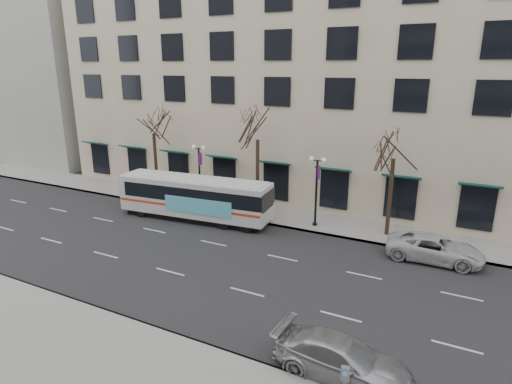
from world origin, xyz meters
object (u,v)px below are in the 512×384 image
Objects in this scene: lamp_post_left at (200,173)px; lamp_post_right at (316,188)px; tree_far_mid at (258,127)px; silver_car at (343,359)px; pay_station at (345,376)px; white_pickup at (435,248)px; tree_far_right at (395,144)px; city_bus at (195,197)px; tree_far_left at (153,122)px.

lamp_post_left and lamp_post_right have the same top height.
silver_car is at bearing -53.32° from tree_far_mid.
lamp_post_left is 3.79× the size of pay_station.
pay_station is at bearing 172.02° from white_pickup.
city_bus is (-13.70, -3.13, -4.66)m from tree_far_right.
lamp_post_left reaches higher than silver_car.
city_bus is (6.30, -3.13, -4.93)m from tree_far_left.
lamp_post_left is 22.96m from pay_station.
tree_far_left is at bearing 177.71° from lamp_post_right.
silver_car is at bearing 95.38° from pay_station.
lamp_post_right reaches higher than white_pickup.
tree_far_right is at bearing -0.00° from tree_far_mid.
pay_station is (1.62, -16.34, -5.28)m from tree_far_right.
tree_far_right is 5.86× the size of pay_station.
pay_station is at bearing -46.04° from city_bus.
white_pickup is at bearing -6.67° from silver_car.
tree_far_left is 1.60× the size of lamp_post_right.
white_pickup is at bearing -13.59° from lamp_post_right.
tree_far_left is at bearing 173.17° from lamp_post_left.
tree_far_right is 1.55× the size of lamp_post_left.
tree_far_right is at bearing 2.29° from lamp_post_left.
pay_station is at bearing -54.57° from tree_far_mid.
tree_far_left is 1.03× the size of tree_far_right.
tree_far_left reaches higher than city_bus.
tree_far_mid reaches higher than tree_far_right.
white_pickup is (8.27, -2.00, -2.17)m from lamp_post_right.
tree_far_right is at bearing 82.46° from pay_station.
tree_far_right reaches higher than city_bus.
tree_far_mid is 6.41m from lamp_post_right.
lamp_post_left is 21.76m from silver_car.
silver_car is (16.16, -14.40, -2.17)m from lamp_post_left.
tree_far_right is at bearing 50.51° from white_pickup.
lamp_post_right is (5.01, -0.60, -3.96)m from tree_far_mid.
tree_far_right reaches higher than white_pickup.
silver_car is at bearing 169.25° from white_pickup.
tree_far_left reaches higher than white_pickup.
tree_far_left is 1.57× the size of silver_car.
pay_station is (6.62, -15.74, -1.80)m from lamp_post_right.
tree_far_left is 8.59m from city_bus.
pay_station is at bearing -158.43° from silver_car.
city_bus is at bearing 90.69° from white_pickup.
white_pickup is (23.28, -2.60, -5.93)m from tree_far_left.
silver_car is (14.87, -11.87, -1.00)m from city_bus.
lamp_post_left is at bearing -6.83° from tree_far_left.
lamp_post_left is 1.00× the size of lamp_post_right.
tree_far_right is 1.45× the size of white_pickup.
tree_far_left is 0.69× the size of city_bus.
lamp_post_right is 0.94× the size of white_pickup.
city_bus is at bearing -167.13° from tree_far_right.
lamp_post_left is (5.01, -0.60, -3.75)m from tree_far_left.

